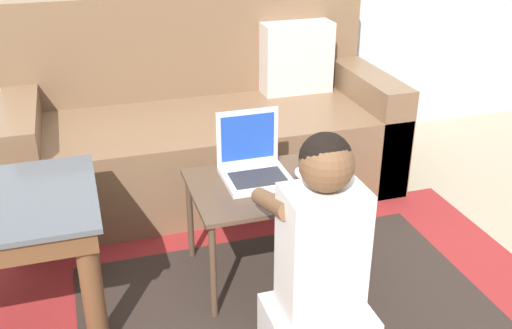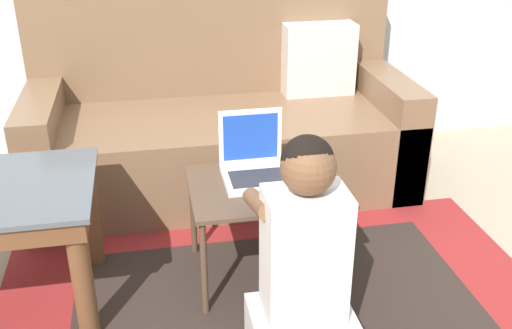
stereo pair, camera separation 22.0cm
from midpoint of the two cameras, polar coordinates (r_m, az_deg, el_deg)
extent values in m
plane|color=gray|center=(2.27, 3.18, -12.98)|extent=(16.00, 16.00, 0.00)
cube|color=maroon|center=(2.23, 5.09, -13.73)|extent=(2.03, 1.32, 0.01)
cube|color=#2D231E|center=(2.22, 5.09, -13.63)|extent=(1.46, 0.95, 0.00)
cube|color=brown|center=(2.97, -1.08, 1.52)|extent=(1.81, 0.81, 0.40)
cube|color=brown|center=(3.12, -2.19, 11.58)|extent=(1.81, 0.18, 0.51)
cube|color=brown|center=(2.93, -17.22, 1.46)|extent=(0.16, 0.81, 0.54)
cube|color=brown|center=(3.18, 13.76, 3.80)|extent=(0.16, 0.81, 0.54)
cube|color=beige|center=(3.11, 8.06, 9.85)|extent=(0.36, 0.14, 0.36)
cylinder|color=brown|center=(2.03, -13.20, -10.70)|extent=(0.07, 0.07, 0.47)
cylinder|color=brown|center=(2.40, -13.02, -4.54)|extent=(0.07, 0.07, 0.47)
cube|color=#4C3828|center=(2.20, 3.86, -2.16)|extent=(0.57, 0.44, 0.02)
cylinder|color=#4C3828|center=(2.09, -1.93, -10.08)|extent=(0.02, 0.02, 0.38)
cylinder|color=#4C3828|center=(2.22, 11.56, -8.39)|extent=(0.02, 0.02, 0.38)
cylinder|color=#4C3828|center=(2.42, -3.42, -4.77)|extent=(0.02, 0.02, 0.38)
cylinder|color=#4C3828|center=(2.53, 8.33, -3.59)|extent=(0.02, 0.02, 0.38)
cube|color=silver|center=(2.22, 2.85, -1.37)|extent=(0.24, 0.23, 0.02)
cube|color=#28282D|center=(2.19, 2.98, -1.34)|extent=(0.20, 0.14, 0.00)
cube|color=silver|center=(2.26, 2.25, 2.61)|extent=(0.24, 0.01, 0.22)
cube|color=#1E47B7|center=(2.26, 2.27, 2.57)|extent=(0.21, 0.00, 0.18)
ellipsoid|color=silver|center=(2.23, 7.44, -1.22)|extent=(0.06, 0.11, 0.04)
cube|color=silver|center=(1.83, 8.14, -8.74)|extent=(0.24, 0.17, 0.43)
sphere|color=brown|center=(1.68, 8.76, -0.38)|extent=(0.16, 0.16, 0.16)
sphere|color=black|center=(1.68, 8.69, 0.20)|extent=(0.15, 0.15, 0.15)
cylinder|color=brown|center=(1.84, 3.69, -3.85)|extent=(0.06, 0.28, 0.14)
cylinder|color=brown|center=(1.91, 10.35, -3.16)|extent=(0.06, 0.28, 0.14)
camera|label=1|loc=(0.11, -87.14, 1.37)|focal=42.00mm
camera|label=2|loc=(0.11, 92.86, -1.37)|focal=42.00mm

